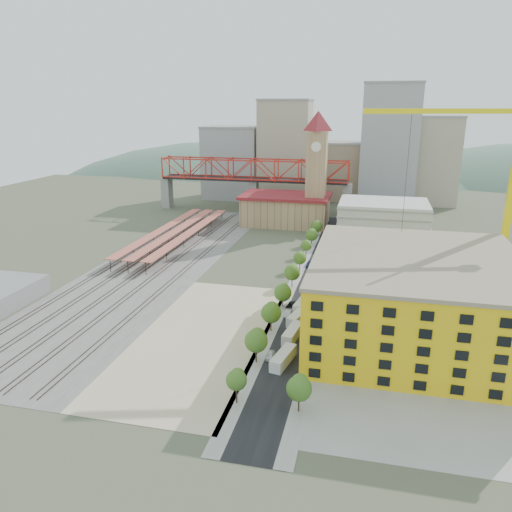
% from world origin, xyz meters
% --- Properties ---
extents(ground, '(400.00, 400.00, 0.00)m').
position_xyz_m(ground, '(0.00, 0.00, 0.00)').
color(ground, '#474C38').
rests_on(ground, ground).
extents(ballast_strip, '(36.00, 165.00, 0.06)m').
position_xyz_m(ballast_strip, '(-36.00, 17.50, 0.03)').
color(ballast_strip, '#605E59').
rests_on(ballast_strip, ground).
extents(dirt_lot, '(28.00, 67.00, 0.06)m').
position_xyz_m(dirt_lot, '(-4.00, -31.50, 0.03)').
color(dirt_lot, tan).
rests_on(dirt_lot, ground).
extents(street_asphalt, '(12.00, 170.00, 0.06)m').
position_xyz_m(street_asphalt, '(16.00, 15.00, 0.03)').
color(street_asphalt, black).
rests_on(street_asphalt, ground).
extents(sidewalk_west, '(3.00, 170.00, 0.04)m').
position_xyz_m(sidewalk_west, '(10.50, 15.00, 0.02)').
color(sidewalk_west, gray).
rests_on(sidewalk_west, ground).
extents(sidewalk_east, '(3.00, 170.00, 0.04)m').
position_xyz_m(sidewalk_east, '(21.50, 15.00, 0.02)').
color(sidewalk_east, gray).
rests_on(sidewalk_east, ground).
extents(construction_pad, '(50.00, 90.00, 0.06)m').
position_xyz_m(construction_pad, '(45.00, -20.00, 0.03)').
color(construction_pad, gray).
rests_on(construction_pad, ground).
extents(rail_tracks, '(26.56, 160.00, 0.18)m').
position_xyz_m(rail_tracks, '(-37.80, 17.50, 0.15)').
color(rail_tracks, '#382B23').
rests_on(rail_tracks, ground).
extents(platform_canopies, '(16.00, 80.00, 4.12)m').
position_xyz_m(platform_canopies, '(-41.00, 45.00, 3.99)').
color(platform_canopies, '#BA6047').
rests_on(platform_canopies, ground).
extents(station_hall, '(38.00, 24.00, 13.10)m').
position_xyz_m(station_hall, '(-5.00, 82.00, 6.67)').
color(station_hall, tan).
rests_on(station_hall, ground).
extents(clock_tower, '(12.00, 12.00, 52.00)m').
position_xyz_m(clock_tower, '(8.00, 79.99, 28.70)').
color(clock_tower, tan).
rests_on(clock_tower, ground).
extents(parking_garage, '(34.00, 26.00, 14.00)m').
position_xyz_m(parking_garage, '(36.00, 70.00, 7.00)').
color(parking_garage, silver).
rests_on(parking_garage, ground).
extents(truss_bridge, '(94.00, 9.60, 25.60)m').
position_xyz_m(truss_bridge, '(-25.00, 105.00, 18.86)').
color(truss_bridge, gray).
rests_on(truss_bridge, ground).
extents(construction_building, '(44.60, 50.60, 18.80)m').
position_xyz_m(construction_building, '(42.00, -20.00, 9.41)').
color(construction_building, yellow).
rests_on(construction_building, ground).
extents(street_trees, '(15.40, 124.40, 8.00)m').
position_xyz_m(street_trees, '(16.00, 5.00, 0.00)').
color(street_trees, '#3A661E').
rests_on(street_trees, ground).
extents(skyline, '(133.00, 46.00, 60.00)m').
position_xyz_m(skyline, '(7.47, 142.31, 22.81)').
color(skyline, '#9EA0A3').
rests_on(skyline, ground).
extents(distant_hills, '(647.00, 264.00, 227.00)m').
position_xyz_m(distant_hills, '(45.28, 260.00, -79.54)').
color(distant_hills, '#4C6B59').
rests_on(distant_hills, ground).
extents(tower_crane, '(52.08, 16.37, 57.20)m').
position_xyz_m(tower_crane, '(62.55, 9.01, 35.30)').
color(tower_crane, yellow).
rests_on(tower_crane, ground).
extents(site_trailer_a, '(4.18, 9.51, 2.52)m').
position_xyz_m(site_trailer_a, '(16.00, -39.45, 1.26)').
color(site_trailer_a, silver).
rests_on(site_trailer_a, ground).
extents(site_trailer_b, '(3.60, 9.41, 2.51)m').
position_xyz_m(site_trailer_b, '(16.00, -27.79, 1.25)').
color(site_trailer_b, silver).
rests_on(site_trailer_b, ground).
extents(site_trailer_c, '(4.86, 9.62, 2.55)m').
position_xyz_m(site_trailer_c, '(16.00, -18.58, 1.27)').
color(site_trailer_c, silver).
rests_on(site_trailer_c, ground).
extents(site_trailer_d, '(4.09, 10.28, 2.74)m').
position_xyz_m(site_trailer_d, '(16.00, -10.60, 1.37)').
color(site_trailer_d, silver).
rests_on(site_trailer_d, ground).
extents(car_0, '(1.65, 3.90, 1.32)m').
position_xyz_m(car_0, '(13.00, -37.87, 0.66)').
color(car_0, white).
rests_on(car_0, ground).
extents(car_1, '(1.82, 4.50, 1.45)m').
position_xyz_m(car_1, '(13.00, -15.63, 0.73)').
color(car_1, '#A2A1A7').
rests_on(car_1, ground).
extents(car_2, '(2.78, 5.25, 1.41)m').
position_xyz_m(car_2, '(13.00, -10.83, 0.70)').
color(car_2, black).
rests_on(car_2, ground).
extents(car_3, '(2.11, 4.93, 1.42)m').
position_xyz_m(car_3, '(13.00, 25.13, 0.71)').
color(car_3, navy).
rests_on(car_3, ground).
extents(car_4, '(2.27, 4.79, 1.58)m').
position_xyz_m(car_4, '(19.00, -24.07, 0.79)').
color(car_4, silver).
rests_on(car_4, ground).
extents(car_5, '(1.75, 4.84, 1.59)m').
position_xyz_m(car_5, '(19.00, -0.63, 0.79)').
color(car_5, gray).
rests_on(car_5, ground).
extents(car_6, '(2.74, 5.33, 1.44)m').
position_xyz_m(car_6, '(19.00, 18.88, 0.72)').
color(car_6, black).
rests_on(car_6, ground).
extents(car_7, '(2.50, 4.93, 1.37)m').
position_xyz_m(car_7, '(19.00, 20.82, 0.69)').
color(car_7, navy).
rests_on(car_7, ground).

